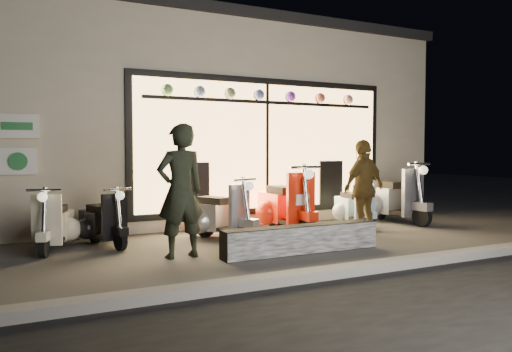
{
  "coord_description": "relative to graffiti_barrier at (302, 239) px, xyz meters",
  "views": [
    {
      "loc": [
        -3.74,
        -6.71,
        1.48
      ],
      "look_at": [
        -0.1,
        0.6,
        1.05
      ],
      "focal_mm": 35.0,
      "sensor_mm": 36.0,
      "label": 1
    }
  ],
  "objects": [
    {
      "name": "kerb",
      "position": [
        -0.01,
        -1.35,
        -0.14
      ],
      "size": [
        40.0,
        0.25,
        0.12
      ],
      "primitive_type": "cube",
      "color": "slate",
      "rests_on": "ground"
    },
    {
      "name": "man",
      "position": [
        -1.65,
        0.48,
        0.72
      ],
      "size": [
        0.7,
        0.5,
        1.84
      ],
      "primitive_type": "imported",
      "rotation": [
        0.0,
        0.0,
        3.23
      ],
      "color": "black",
      "rests_on": "ground"
    },
    {
      "name": "ground",
      "position": [
        -0.01,
        0.65,
        -0.2
      ],
      "size": [
        40.0,
        40.0,
        0.0
      ],
      "primitive_type": "plane",
      "color": "#383533",
      "rests_on": "ground"
    },
    {
      "name": "woman",
      "position": [
        1.7,
        0.73,
        0.63
      ],
      "size": [
        1.04,
        0.62,
        1.65
      ],
      "primitive_type": "imported",
      "rotation": [
        0.0,
        0.0,
        3.38
      ],
      "color": "brown",
      "rests_on": "ground"
    },
    {
      "name": "scooter_cream",
      "position": [
        -3.14,
        1.92,
        0.16
      ],
      "size": [
        0.66,
        1.26,
        0.9
      ],
      "rotation": [
        0.0,
        0.0,
        -0.31
      ],
      "color": "black",
      "rests_on": "ground"
    },
    {
      "name": "shop_building",
      "position": [
        -0.0,
        5.63,
        1.9
      ],
      "size": [
        10.2,
        6.23,
        4.2
      ],
      "color": "beige",
      "rests_on": "ground"
    },
    {
      "name": "scooter_grey",
      "position": [
        3.28,
        1.91,
        0.27
      ],
      "size": [
        0.62,
        1.65,
        1.18
      ],
      "rotation": [
        0.0,
        0.0,
        0.1
      ],
      "color": "black",
      "rests_on": "ground"
    },
    {
      "name": "scooter_red",
      "position": [
        0.7,
        1.77,
        0.27
      ],
      "size": [
        0.52,
        1.61,
        1.16
      ],
      "rotation": [
        0.0,
        0.0,
        -0.01
      ],
      "color": "black",
      "rests_on": "ground"
    },
    {
      "name": "graffiti_barrier",
      "position": [
        0.0,
        0.0,
        0.0
      ],
      "size": [
        2.44,
        0.28,
        0.4
      ],
      "primitive_type": "cube",
      "color": "black",
      "rests_on": "ground"
    },
    {
      "name": "scooter_silver",
      "position": [
        -0.67,
        1.63,
        0.2
      ],
      "size": [
        0.82,
        1.35,
        0.99
      ],
      "rotation": [
        0.0,
        0.0,
        0.43
      ],
      "color": "black",
      "rests_on": "ground"
    },
    {
      "name": "scooter_black",
      "position": [
        -2.47,
        1.94,
        0.15
      ],
      "size": [
        0.61,
        1.23,
        0.88
      ],
      "rotation": [
        0.0,
        0.0,
        0.27
      ],
      "color": "black",
      "rests_on": "ground"
    },
    {
      "name": "scooter_blue",
      "position": [
        2.24,
        1.73,
        0.17
      ],
      "size": [
        0.56,
        1.29,
        0.91
      ],
      "rotation": [
        0.0,
        0.0,
        -0.18
      ],
      "color": "black",
      "rests_on": "ground"
    }
  ]
}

